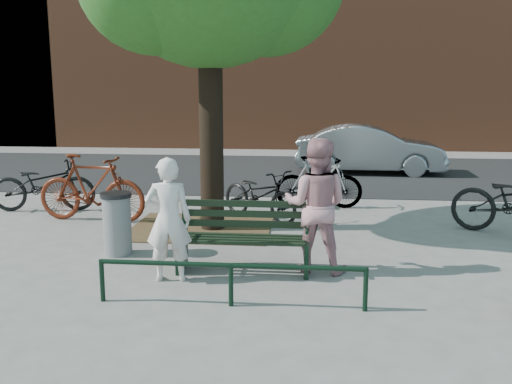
# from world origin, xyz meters

# --- Properties ---
(ground) EXTENTS (90.00, 90.00, 0.00)m
(ground) POSITION_xyz_m (0.00, 0.00, 0.00)
(ground) COLOR gray
(ground) RESTS_ON ground
(dirt_pit) EXTENTS (2.40, 2.00, 0.02)m
(dirt_pit) POSITION_xyz_m (-1.00, 2.20, 0.01)
(dirt_pit) COLOR brown
(dirt_pit) RESTS_ON ground
(road) EXTENTS (40.00, 7.00, 0.01)m
(road) POSITION_xyz_m (0.00, 8.50, 0.01)
(road) COLOR black
(road) RESTS_ON ground
(park_bench) EXTENTS (1.74, 0.54, 0.97)m
(park_bench) POSITION_xyz_m (-0.00, 0.08, 0.48)
(park_bench) COLOR black
(park_bench) RESTS_ON ground
(guard_railing) EXTENTS (3.06, 0.06, 0.51)m
(guard_railing) POSITION_xyz_m (0.00, -1.20, 0.40)
(guard_railing) COLOR black
(guard_railing) RESTS_ON ground
(person_left) EXTENTS (0.63, 0.46, 1.59)m
(person_left) POSITION_xyz_m (-0.90, -0.42, 0.79)
(person_left) COLOR silver
(person_left) RESTS_ON ground
(person_right) EXTENTS (0.97, 0.82, 1.79)m
(person_right) POSITION_xyz_m (0.95, 0.15, 0.90)
(person_right) COLOR #B97F86
(person_right) RESTS_ON ground
(litter_bin) EXTENTS (0.45, 0.45, 0.92)m
(litter_bin) POSITION_xyz_m (-1.93, 0.60, 0.47)
(litter_bin) COLOR gray
(litter_bin) RESTS_ON ground
(bicycle_a) EXTENTS (2.09, 1.03, 1.05)m
(bicycle_a) POSITION_xyz_m (-4.34, 3.27, 0.52)
(bicycle_a) COLOR black
(bicycle_a) RESTS_ON ground
(bicycle_b) EXTENTS (2.09, 0.77, 1.23)m
(bicycle_b) POSITION_xyz_m (-3.08, 2.53, 0.62)
(bicycle_b) COLOR #521A0B
(bicycle_b) RESTS_ON ground
(bicycle_c) EXTENTS (1.79, 1.64, 0.95)m
(bicycle_c) POSITION_xyz_m (-0.05, 2.91, 0.47)
(bicycle_c) COLOR black
(bicycle_c) RESTS_ON ground
(bicycle_d) EXTENTS (1.75, 0.51, 1.05)m
(bicycle_d) POSITION_xyz_m (1.04, 4.05, 0.52)
(bicycle_d) COLOR gray
(bicycle_d) RESTS_ON ground
(parked_car) EXTENTS (4.07, 1.50, 1.33)m
(parked_car) POSITION_xyz_m (2.48, 8.64, 0.66)
(parked_car) COLOR gray
(parked_car) RESTS_ON ground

